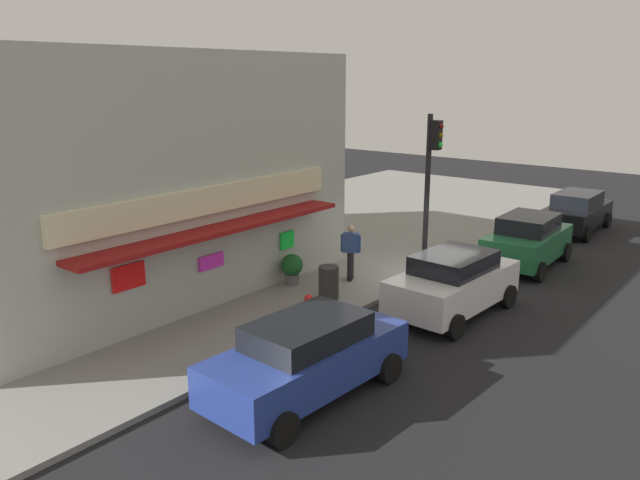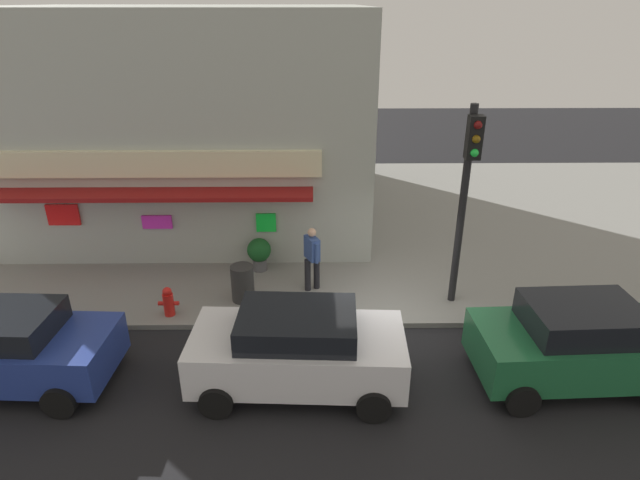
{
  "view_description": "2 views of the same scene",
  "coord_description": "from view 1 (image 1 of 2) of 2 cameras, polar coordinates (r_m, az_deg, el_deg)",
  "views": [
    {
      "loc": [
        -16.58,
        -9.12,
        6.25
      ],
      "look_at": [
        -2.2,
        2.5,
        1.34
      ],
      "focal_mm": 35.08,
      "sensor_mm": 36.0,
      "label": 1
    },
    {
      "loc": [
        -1.71,
        -10.27,
        7.03
      ],
      "look_at": [
        -1.57,
        1.24,
        1.73
      ],
      "focal_mm": 29.32,
      "sensor_mm": 36.0,
      "label": 2
    }
  ],
  "objects": [
    {
      "name": "corner_building",
      "position": [
        20.17,
        -19.04,
        6.23
      ],
      "size": [
        11.85,
        10.26,
        6.74
      ],
      "color": "#ADB2A8",
      "rests_on": "sidewalk"
    },
    {
      "name": "fire_hydrant",
      "position": [
        15.95,
        -1.05,
        -6.3
      ],
      "size": [
        0.49,
        0.25,
        0.75
      ],
      "color": "red",
      "rests_on": "sidewalk"
    },
    {
      "name": "potted_plant_by_doorway",
      "position": [
        18.7,
        -2.58,
        -2.49
      ],
      "size": [
        0.66,
        0.66,
        0.94
      ],
      "color": "#59595B",
      "rests_on": "sidewalk"
    },
    {
      "name": "parked_car_black",
      "position": [
        27.62,
        22.34,
        2.44
      ],
      "size": [
        4.29,
        2.03,
        1.62
      ],
      "color": "black",
      "rests_on": "ground_plane"
    },
    {
      "name": "sidewalk",
      "position": [
        23.66,
        -4.37,
        -0.32
      ],
      "size": [
        36.57,
        13.17,
        0.13
      ],
      "primitive_type": "cube",
      "color": "gray",
      "rests_on": "ground_plane"
    },
    {
      "name": "pedestrian",
      "position": [
        19.02,
        2.82,
        -0.86
      ],
      "size": [
        0.45,
        0.61,
        1.73
      ],
      "color": "black",
      "rests_on": "sidewalk"
    },
    {
      "name": "parked_car_white",
      "position": [
        17.08,
        12.04,
        -3.81
      ],
      "size": [
        4.2,
        2.24,
        1.69
      ],
      "color": "silver",
      "rests_on": "ground_plane"
    },
    {
      "name": "parked_car_blue",
      "position": [
        12.56,
        -1.17,
        -10.59
      ],
      "size": [
        4.54,
        2.18,
        1.64
      ],
      "color": "navy",
      "rests_on": "ground_plane"
    },
    {
      "name": "ground_plane",
      "position": [
        19.93,
        9.61,
        -3.63
      ],
      "size": [
        54.85,
        54.85,
        0.0
      ],
      "primitive_type": "plane",
      "color": "black"
    },
    {
      "name": "trash_can",
      "position": [
        17.55,
        0.79,
        -3.9
      ],
      "size": [
        0.57,
        0.57,
        0.94
      ],
      "primitive_type": "cylinder",
      "color": "#2D2D2D",
      "rests_on": "sidewalk"
    },
    {
      "name": "parked_car_green",
      "position": [
        21.98,
        18.39,
        -0.02
      ],
      "size": [
        4.02,
        2.18,
        1.74
      ],
      "color": "#1E6038",
      "rests_on": "ground_plane"
    },
    {
      "name": "traffic_light",
      "position": [
        21.12,
        10.09,
        6.53
      ],
      "size": [
        0.32,
        0.58,
        4.88
      ],
      "color": "black",
      "rests_on": "sidewalk"
    }
  ]
}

